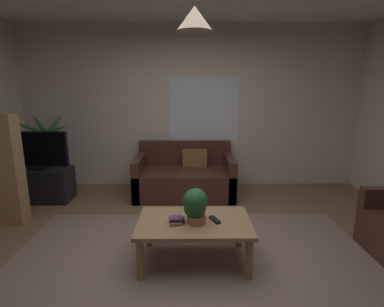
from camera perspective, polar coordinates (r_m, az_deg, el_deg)
name	(u,v)px	position (r m, az deg, el deg)	size (l,w,h in m)	color
floor	(192,264)	(3.14, 0.04, -20.51)	(5.69, 4.83, 0.02)	brown
rug	(192,275)	(2.97, 0.07, -22.42)	(3.70, 2.66, 0.01)	gray
wall_back	(191,108)	(5.08, -0.18, 8.84)	(5.81, 0.06, 2.71)	beige
window_pane	(204,111)	(5.05, 2.33, 8.31)	(1.18, 0.01, 1.11)	white
couch_under_window	(185,178)	(4.76, -1.39, -4.76)	(1.54, 0.89, 0.82)	#47281E
coffee_table	(194,227)	(2.98, 0.43, -14.00)	(1.10, 0.69, 0.44)	#A87F56
book_on_table_0	(175,222)	(2.89, -3.22, -13.16)	(0.11, 0.12, 0.03)	#99663F
book_on_table_1	(177,219)	(2.89, -2.90, -12.63)	(0.15, 0.09, 0.02)	black
book_on_table_2	(176,218)	(2.88, -3.20, -12.35)	(0.13, 0.09, 0.02)	#72387F
remote_on_table_0	(215,220)	(2.95, 4.43, -12.65)	(0.05, 0.16, 0.02)	black
potted_plant_on_table	(195,204)	(2.83, 0.66, -9.71)	(0.23, 0.25, 0.35)	#B77051
tv_stand	(41,185)	(5.07, -27.17, -5.38)	(0.90, 0.44, 0.50)	black
tv	(36,150)	(4.92, -27.94, 0.59)	(0.93, 0.16, 0.57)	black
potted_palm_corner	(49,158)	(5.38, -25.94, -0.87)	(0.81, 0.82, 1.31)	brown
pendant_lamp	(195,18)	(2.71, 0.50, 24.71)	(0.30, 0.30, 0.54)	black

